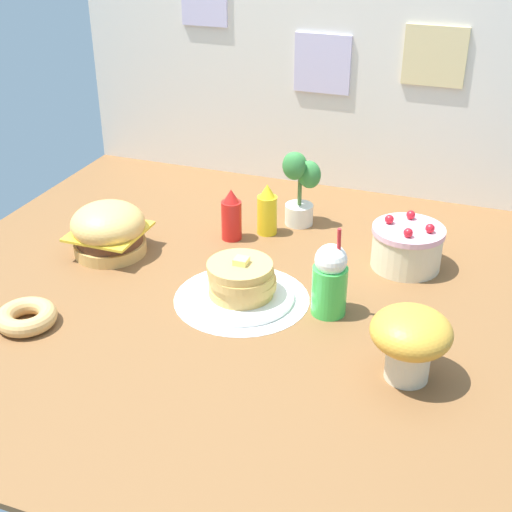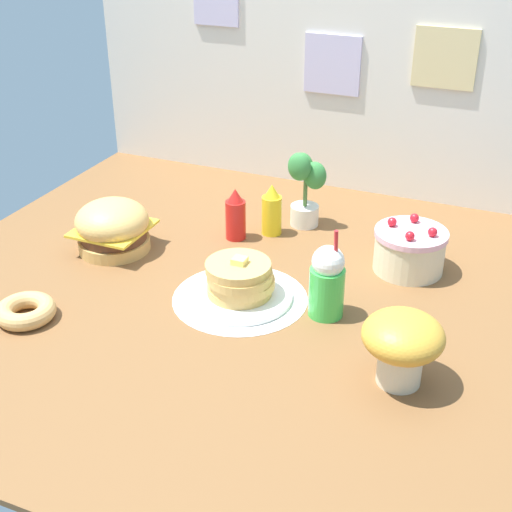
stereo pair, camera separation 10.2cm
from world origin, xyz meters
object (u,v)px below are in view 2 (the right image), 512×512
Objects in this scene: donut_pink_glaze at (25,310)px; mushroom_stool at (402,342)px; layer_cake at (409,250)px; mustard_bottle at (272,211)px; pancake_stack at (240,283)px; ketchup_bottle at (236,216)px; cream_soda_cup at (327,282)px; potted_plant at (305,186)px; burger at (113,227)px.

donut_pink_glaze is 0.85× the size of mushroom_stool.
layer_cake is at bearing 99.98° from mushroom_stool.
mustard_bottle is 1.00m from mushroom_stool.
ketchup_bottle is at bearing 116.18° from pancake_stack.
potted_plant reaches higher than cream_soda_cup.
pancake_stack is at bearing 33.09° from donut_pink_glaze.
burger is 1.06× the size of layer_cake.
pancake_stack is 1.55× the size of mushroom_stool.
potted_plant reaches higher than ketchup_bottle.
donut_pink_glaze is at bearing -115.99° from ketchup_bottle.
donut_pink_glaze is (-0.38, -0.79, -0.07)m from ketchup_bottle.
ketchup_bottle reaches higher than donut_pink_glaze.
cream_soda_cup reaches higher than pancake_stack.
cream_soda_cup reaches higher than layer_cake.
donut_pink_glaze is 0.61× the size of potted_plant.
mushroom_stool is at bearing -80.02° from layer_cake.
donut_pink_glaze is at bearing -143.06° from layer_cake.
potted_plant is 1.04m from mushroom_stool.
cream_soda_cup reaches higher than mustard_bottle.
mushroom_stool is (0.30, -0.25, 0.01)m from cream_soda_cup.
cream_soda_cup is 0.98× the size of potted_plant.
layer_cake is (0.48, 0.42, 0.02)m from pancake_stack.
ketchup_bottle is at bearing 141.20° from mushroom_stool.
potted_plant is at bearing 89.44° from pancake_stack.
pancake_stack is 1.83× the size of donut_pink_glaze.
mushroom_stool is at bearing -47.12° from mustard_bottle.
cream_soda_cup is (-0.18, -0.40, 0.04)m from layer_cake.
donut_pink_glaze is at bearing -172.70° from mushroom_stool.
donut_pink_glaze is at bearing -120.40° from potted_plant.
layer_cake is 1.25× the size of ketchup_bottle.
mushroom_stool reaches higher than donut_pink_glaze.
potted_plant is at bearing 156.28° from layer_cake.
pancake_stack is (0.59, -0.14, -0.03)m from burger.
ketchup_bottle is at bearing -179.07° from layer_cake.
cream_soda_cup is at bearing -114.70° from layer_cake.
ketchup_bottle reaches higher than burger.
mushroom_stool is (0.59, -0.23, 0.07)m from pancake_stack.
pancake_stack is 0.64m from mushroom_stool.
ketchup_bottle is (-0.68, -0.01, 0.02)m from layer_cake.
ketchup_bottle is 0.91× the size of mushroom_stool.
layer_cake is at bearing 36.94° from donut_pink_glaze.
layer_cake is 0.57m from mustard_bottle.
pancake_stack is at bearing -90.56° from potted_plant.
burger is at bearing -140.57° from potted_plant.
burger is at bearing -144.06° from mustard_bottle.
donut_pink_glaze is (0.00, -0.52, -0.06)m from burger.
pancake_stack is 0.46m from ketchup_bottle.
layer_cake is 0.82× the size of potted_plant.
mushroom_stool reaches higher than layer_cake.
mushroom_stool is (0.79, -0.64, 0.04)m from ketchup_bottle.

